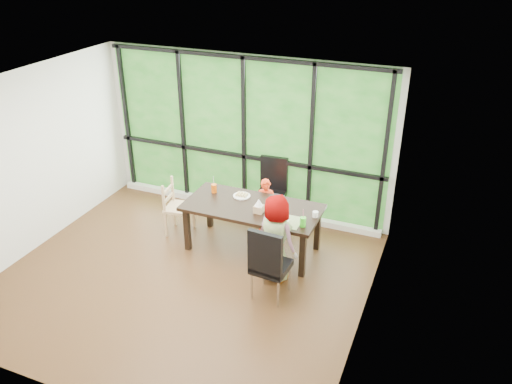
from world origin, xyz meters
TOP-DOWN VIEW (x-y plane):
  - ground at (0.00, 0.00)m, footprint 5.00×5.00m
  - back_wall at (0.00, 2.25)m, footprint 5.00×0.00m
  - foliage_backdrop at (0.00, 2.23)m, footprint 4.80×0.02m
  - window_mullions at (0.00, 2.19)m, footprint 4.80×0.06m
  - window_sill at (0.00, 2.15)m, footprint 4.80×0.12m
  - dining_table at (0.62, 1.05)m, footprint 2.06×1.02m
  - chair_window_leather at (0.56, 1.98)m, footprint 0.50×0.50m
  - chair_interior_leather at (1.28, 0.10)m, footprint 0.49×0.49m
  - chair_end_beech at (-0.65, 1.07)m, footprint 0.45×0.47m
  - child_toddler at (0.62, 1.62)m, footprint 0.38×0.30m
  - child_older at (1.22, 0.52)m, footprint 0.73×0.59m
  - placemat at (1.19, 0.81)m, footprint 0.50×0.37m
  - plate_far at (0.35, 1.28)m, footprint 0.27×0.27m
  - plate_near at (1.16, 0.82)m, footprint 0.21×0.21m
  - orange_cup at (-0.10, 1.24)m, footprint 0.09×0.09m
  - green_cup at (1.49, 0.78)m, footprint 0.09×0.09m
  - white_mug at (1.57, 1.09)m, footprint 0.08×0.08m
  - tissue_box at (0.78, 0.91)m, footprint 0.13×0.13m
  - crepe_rolls_far at (0.35, 1.28)m, footprint 0.20×0.12m
  - crepe_rolls_near at (1.16, 0.82)m, footprint 0.05×0.12m
  - straw_white at (-0.10, 1.24)m, footprint 0.01×0.04m
  - straw_pink at (1.49, 0.78)m, footprint 0.01×0.04m
  - tissue at (0.78, 0.91)m, footprint 0.12×0.12m

SIDE VIEW (x-z plane):
  - ground at x=0.00m, z-range 0.00..0.00m
  - window_sill at x=0.00m, z-range 0.00..0.10m
  - dining_table at x=0.62m, z-range 0.00..0.75m
  - chair_end_beech at x=-0.65m, z-range 0.00..0.90m
  - child_toddler at x=0.62m, z-range 0.00..0.92m
  - chair_window_leather at x=0.56m, z-range 0.00..1.08m
  - chair_interior_leather at x=1.28m, z-range 0.00..1.08m
  - child_older at x=1.22m, z-range 0.00..1.28m
  - placemat at x=1.19m, z-range 0.75..0.76m
  - plate_near at x=1.16m, z-range 0.75..0.76m
  - plate_far at x=0.35m, z-range 0.75..0.77m
  - crepe_rolls_near at x=1.16m, z-range 0.76..0.80m
  - crepe_rolls_far at x=0.35m, z-range 0.77..0.80m
  - white_mug at x=1.57m, z-range 0.75..0.83m
  - tissue_box at x=0.78m, z-range 0.75..0.86m
  - green_cup at x=1.49m, z-range 0.75..0.89m
  - orange_cup at x=-0.10m, z-range 0.75..0.89m
  - tissue at x=0.78m, z-range 0.86..0.97m
  - straw_pink at x=1.49m, z-range 0.83..1.03m
  - straw_white at x=-0.10m, z-range 0.83..1.03m
  - back_wall at x=0.00m, z-range -1.15..3.85m
  - foliage_backdrop at x=0.00m, z-range 0.03..2.67m
  - window_mullions at x=0.00m, z-range 0.03..2.67m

